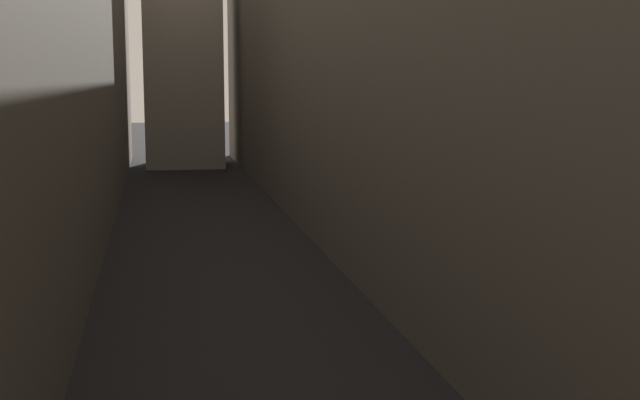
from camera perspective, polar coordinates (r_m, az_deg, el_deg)
The scene contains 2 objects.
ground_plane at distance 43.60m, azimuth -7.02°, elevation -3.68°, with size 264.00×264.00×0.00m, color black.
building_block_right at distance 47.47m, azimuth 9.21°, elevation 9.94°, with size 15.84×108.00×20.91m, color #60594F.
Camera 1 is at (-2.77, 5.41, 8.91)m, focal length 47.86 mm.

